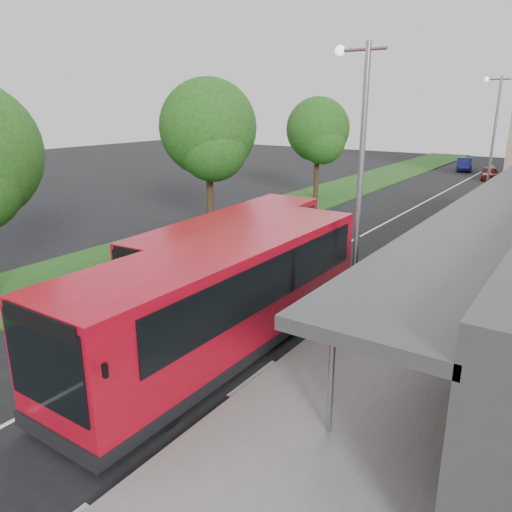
{
  "coord_description": "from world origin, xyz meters",
  "views": [
    {
      "loc": [
        9.6,
        -11.11,
        6.59
      ],
      "look_at": [
        0.24,
        2.65,
        1.5
      ],
      "focal_mm": 35.0,
      "sensor_mm": 36.0,
      "label": 1
    }
  ],
  "objects_px": {
    "litter_bin": "(441,259)",
    "bus_main": "(225,297)",
    "tree_far": "(318,134)",
    "bus_second": "(234,253)",
    "lamp_post_far": "(492,137)",
    "lamp_post_near": "(358,174)",
    "bollard": "(500,216)",
    "car_near": "(490,173)",
    "tree_mid": "(209,134)",
    "car_far": "(464,164)"
  },
  "relations": [
    {
      "from": "bollard",
      "to": "car_far",
      "type": "xyz_separation_m",
      "value": [
        -7.36,
        24.69,
        0.04
      ]
    },
    {
      "from": "bus_second",
      "to": "car_far",
      "type": "xyz_separation_m",
      "value": [
        -0.96,
        40.78,
        -0.76
      ]
    },
    {
      "from": "bollard",
      "to": "bus_second",
      "type": "bearing_deg",
      "value": -111.69
    },
    {
      "from": "tree_mid",
      "to": "bus_second",
      "type": "bearing_deg",
      "value": -45.34
    },
    {
      "from": "litter_bin",
      "to": "bus_main",
      "type": "bearing_deg",
      "value": -107.79
    },
    {
      "from": "tree_mid",
      "to": "bus_second",
      "type": "relative_size",
      "value": 0.8
    },
    {
      "from": "bus_second",
      "to": "litter_bin",
      "type": "relative_size",
      "value": 10.58
    },
    {
      "from": "lamp_post_near",
      "to": "lamp_post_far",
      "type": "height_order",
      "value": "same"
    },
    {
      "from": "lamp_post_near",
      "to": "litter_bin",
      "type": "height_order",
      "value": "lamp_post_near"
    },
    {
      "from": "lamp_post_near",
      "to": "litter_bin",
      "type": "bearing_deg",
      "value": 82.37
    },
    {
      "from": "lamp_post_near",
      "to": "bollard",
      "type": "relative_size",
      "value": 8.73
    },
    {
      "from": "tree_mid",
      "to": "lamp_post_near",
      "type": "distance_m",
      "value": 13.18
    },
    {
      "from": "bus_second",
      "to": "car_near",
      "type": "bearing_deg",
      "value": 82.03
    },
    {
      "from": "tree_mid",
      "to": "litter_bin",
      "type": "distance_m",
      "value": 12.86
    },
    {
      "from": "lamp_post_near",
      "to": "bus_main",
      "type": "bearing_deg",
      "value": -125.92
    },
    {
      "from": "tree_far",
      "to": "lamp_post_near",
      "type": "bearing_deg",
      "value": -59.71
    },
    {
      "from": "tree_mid",
      "to": "tree_far",
      "type": "height_order",
      "value": "tree_mid"
    },
    {
      "from": "tree_mid",
      "to": "lamp_post_near",
      "type": "xyz_separation_m",
      "value": [
        11.13,
        -7.05,
        -0.38
      ]
    },
    {
      "from": "bus_second",
      "to": "car_far",
      "type": "relative_size",
      "value": 2.5
    },
    {
      "from": "lamp_post_far",
      "to": "litter_bin",
      "type": "bearing_deg",
      "value": -86.01
    },
    {
      "from": "tree_far",
      "to": "bus_main",
      "type": "xyz_separation_m",
      "value": [
        8.83,
        -22.22,
        -3.0
      ]
    },
    {
      "from": "tree_mid",
      "to": "lamp_post_far",
      "type": "xyz_separation_m",
      "value": [
        11.13,
        12.95,
        -0.38
      ]
    },
    {
      "from": "tree_mid",
      "to": "litter_bin",
      "type": "bearing_deg",
      "value": -1.0
    },
    {
      "from": "bus_main",
      "to": "litter_bin",
      "type": "relative_size",
      "value": 11.69
    },
    {
      "from": "car_near",
      "to": "bus_second",
      "type": "bearing_deg",
      "value": -103.4
    },
    {
      "from": "tree_far",
      "to": "bus_second",
      "type": "height_order",
      "value": "tree_far"
    },
    {
      "from": "tree_mid",
      "to": "car_far",
      "type": "relative_size",
      "value": 2.0
    },
    {
      "from": "lamp_post_near",
      "to": "bollard",
      "type": "bearing_deg",
      "value": 85.03
    },
    {
      "from": "bus_second",
      "to": "car_near",
      "type": "relative_size",
      "value": 2.83
    },
    {
      "from": "car_near",
      "to": "car_far",
      "type": "bearing_deg",
      "value": 112.8
    },
    {
      "from": "tree_far",
      "to": "car_near",
      "type": "distance_m",
      "value": 19.57
    },
    {
      "from": "lamp_post_far",
      "to": "litter_bin",
      "type": "distance_m",
      "value": 13.81
    },
    {
      "from": "litter_bin",
      "to": "bollard",
      "type": "bearing_deg",
      "value": 86.86
    },
    {
      "from": "bus_main",
      "to": "lamp_post_near",
      "type": "bearing_deg",
      "value": 54.05
    },
    {
      "from": "litter_bin",
      "to": "car_far",
      "type": "relative_size",
      "value": 0.24
    },
    {
      "from": "tree_far",
      "to": "lamp_post_far",
      "type": "bearing_deg",
      "value": 4.87
    },
    {
      "from": "litter_bin",
      "to": "car_near",
      "type": "height_order",
      "value": "car_near"
    },
    {
      "from": "bus_main",
      "to": "bollard",
      "type": "height_order",
      "value": "bus_main"
    },
    {
      "from": "litter_bin",
      "to": "car_near",
      "type": "xyz_separation_m",
      "value": [
        -3.39,
        29.3,
        -0.02
      ]
    },
    {
      "from": "bus_second",
      "to": "car_near",
      "type": "xyz_separation_m",
      "value": [
        2.46,
        35.36,
        -0.82
      ]
    },
    {
      "from": "bus_main",
      "to": "bollard",
      "type": "distance_m",
      "value": 20.42
    },
    {
      "from": "lamp_post_near",
      "to": "car_far",
      "type": "relative_size",
      "value": 2.03
    },
    {
      "from": "bollard",
      "to": "lamp_post_near",
      "type": "bearing_deg",
      "value": -94.97
    },
    {
      "from": "tree_mid",
      "to": "bus_second",
      "type": "xyz_separation_m",
      "value": [
        6.19,
        -6.27,
        -3.69
      ]
    },
    {
      "from": "car_near",
      "to": "bus_main",
      "type": "bearing_deg",
      "value": -99.15
    },
    {
      "from": "tree_mid",
      "to": "car_near",
      "type": "height_order",
      "value": "tree_mid"
    },
    {
      "from": "litter_bin",
      "to": "car_far",
      "type": "distance_m",
      "value": 35.39
    },
    {
      "from": "lamp_post_near",
      "to": "bus_main",
      "type": "xyz_separation_m",
      "value": [
        -2.29,
        -3.17,
        -3.14
      ]
    },
    {
      "from": "tree_far",
      "to": "bus_second",
      "type": "relative_size",
      "value": 0.72
    },
    {
      "from": "tree_far",
      "to": "car_near",
      "type": "xyz_separation_m",
      "value": [
        8.66,
        17.09,
        -3.99
      ]
    }
  ]
}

